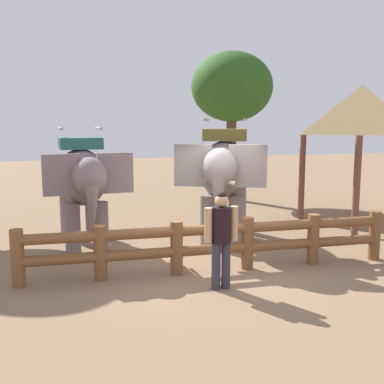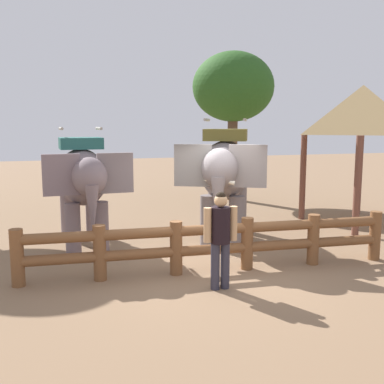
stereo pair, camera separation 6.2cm
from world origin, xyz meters
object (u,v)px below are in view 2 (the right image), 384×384
(elephant_center, at_px, (225,173))
(tree_back_center, at_px, (233,88))
(tourist_woman_in_black, at_px, (220,233))
(elephant_near_left, at_px, (83,180))
(thatched_shelter, at_px, (362,112))
(log_fence, at_px, (212,242))

(elephant_center, bearing_deg, tree_back_center, 65.98)
(elephant_center, relative_size, tourist_woman_in_black, 2.05)
(elephant_near_left, bearing_deg, tourist_woman_in_black, -60.51)
(thatched_shelter, height_order, tree_back_center, tree_back_center)
(log_fence, height_order, elephant_center, elephant_center)
(elephant_near_left, bearing_deg, log_fence, -50.44)
(elephant_near_left, distance_m, tree_back_center, 8.31)
(thatched_shelter, bearing_deg, tree_back_center, 110.99)
(log_fence, distance_m, elephant_center, 2.70)
(log_fence, xyz_separation_m, elephant_center, (1.11, 2.21, 1.10))
(tourist_woman_in_black, distance_m, thatched_shelter, 7.30)
(elephant_near_left, bearing_deg, thatched_shelter, 1.62)
(tourist_woman_in_black, xyz_separation_m, tree_back_center, (3.85, 8.87, 3.21))
(log_fence, xyz_separation_m, elephant_near_left, (-2.25, 2.73, 0.98))
(tourist_woman_in_black, xyz_separation_m, thatched_shelter, (5.76, 3.87, 2.23))
(elephant_center, relative_size, tree_back_center, 0.64)
(elephant_center, xyz_separation_m, tourist_woman_in_black, (-1.29, -3.13, -0.70))
(log_fence, height_order, tree_back_center, tree_back_center)
(log_fence, relative_size, tourist_woman_in_black, 4.29)
(elephant_center, relative_size, thatched_shelter, 0.90)
(elephant_near_left, relative_size, tree_back_center, 0.59)
(thatched_shelter, bearing_deg, tourist_woman_in_black, -146.10)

